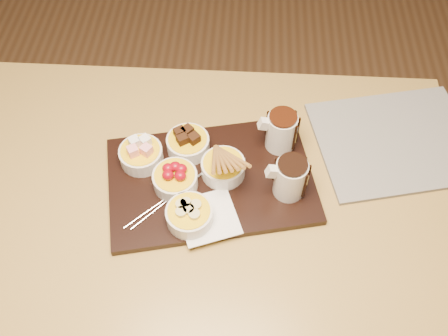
# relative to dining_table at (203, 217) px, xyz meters

# --- Properties ---
(ground) EXTENTS (5.00, 5.00, 0.00)m
(ground) POSITION_rel_dining_table_xyz_m (0.00, 0.00, -0.65)
(ground) COLOR #55361D
(ground) RESTS_ON ground
(dining_table) EXTENTS (1.20, 0.80, 0.75)m
(dining_table) POSITION_rel_dining_table_xyz_m (0.00, 0.00, 0.00)
(dining_table) COLOR #A2823C
(dining_table) RESTS_ON ground
(serving_board) EXTENTS (0.51, 0.39, 0.02)m
(serving_board) POSITION_rel_dining_table_xyz_m (0.02, 0.04, 0.11)
(serving_board) COLOR black
(serving_board) RESTS_ON dining_table
(napkin) EXTENTS (0.15, 0.15, 0.00)m
(napkin) POSITION_rel_dining_table_xyz_m (0.02, -0.07, 0.12)
(napkin) COLOR white
(napkin) RESTS_ON serving_board
(bowl_marshmallows) EXTENTS (0.10, 0.10, 0.04)m
(bowl_marshmallows) POSITION_rel_dining_table_xyz_m (-0.14, 0.08, 0.14)
(bowl_marshmallows) COLOR silver
(bowl_marshmallows) RESTS_ON serving_board
(bowl_cake) EXTENTS (0.10, 0.10, 0.04)m
(bowl_cake) POSITION_rel_dining_table_xyz_m (-0.04, 0.11, 0.14)
(bowl_cake) COLOR silver
(bowl_cake) RESTS_ON serving_board
(bowl_strawberries) EXTENTS (0.10, 0.10, 0.04)m
(bowl_strawberries) POSITION_rel_dining_table_xyz_m (-0.06, 0.01, 0.14)
(bowl_strawberries) COLOR silver
(bowl_strawberries) RESTS_ON serving_board
(bowl_biscotti) EXTENTS (0.10, 0.10, 0.04)m
(bowl_biscotti) POSITION_rel_dining_table_xyz_m (0.05, 0.05, 0.14)
(bowl_biscotti) COLOR silver
(bowl_biscotti) RESTS_ON serving_board
(bowl_bananas) EXTENTS (0.10, 0.10, 0.04)m
(bowl_bananas) POSITION_rel_dining_table_xyz_m (-0.02, -0.07, 0.14)
(bowl_bananas) COLOR silver
(bowl_bananas) RESTS_ON serving_board
(pitcher_dark_chocolate) EXTENTS (0.08, 0.08, 0.10)m
(pitcher_dark_chocolate) POSITION_rel_dining_table_xyz_m (0.19, 0.01, 0.16)
(pitcher_dark_chocolate) COLOR silver
(pitcher_dark_chocolate) RESTS_ON serving_board
(pitcher_milk_chocolate) EXTENTS (0.08, 0.08, 0.10)m
(pitcher_milk_chocolate) POSITION_rel_dining_table_xyz_m (0.17, 0.14, 0.16)
(pitcher_milk_chocolate) COLOR silver
(pitcher_milk_chocolate) RESTS_ON serving_board
(fondue_skewers) EXTENTS (0.20, 0.21, 0.01)m
(fondue_skewers) POSITION_rel_dining_table_xyz_m (-0.06, -0.01, 0.12)
(fondue_skewers) COLOR silver
(fondue_skewers) RESTS_ON serving_board
(newspaper) EXTENTS (0.43, 0.38, 0.01)m
(newspaper) POSITION_rel_dining_table_xyz_m (0.46, 0.18, 0.10)
(newspaper) COLOR beige
(newspaper) RESTS_ON dining_table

